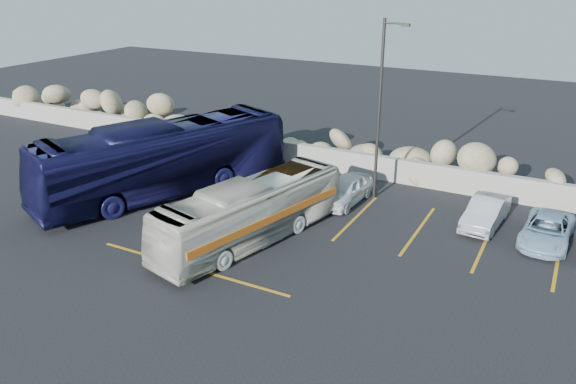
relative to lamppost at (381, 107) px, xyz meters
The scene contains 10 objects.
ground 10.73m from the lamppost, 105.05° to the right, with size 90.00×90.00×0.00m, color black.
seawall 5.14m from the lamppost, 135.63° to the left, with size 60.00×0.40×1.20m, color gray.
riprap_pile 5.40m from the lamppost, 124.63° to the left, with size 54.00×2.80×2.60m, color #8F7C5D, non-canonical shape.
parking_lines 6.18m from the lamppost, 62.01° to the right, with size 18.16×9.36×0.01m.
lamppost is the anchor object (origin of this frame).
vintage_bus 7.63m from the lamppost, 113.40° to the right, with size 2.04×8.71×2.43m, color beige.
tour_coach 10.16m from the lamppost, 156.11° to the right, with size 2.86×12.21×3.40m, color black.
car_a 3.99m from the lamppost, 131.23° to the right, with size 1.46×3.62×1.24m, color silver.
car_b 6.28m from the lamppost, ahead, with size 1.24×3.56×1.17m, color #B8B8BD.
car_d 8.39m from the lamppost, ahead, with size 1.73×3.75×1.04m, color #92B3CF.
Camera 1 is at (10.24, -13.64, 9.93)m, focal length 35.00 mm.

